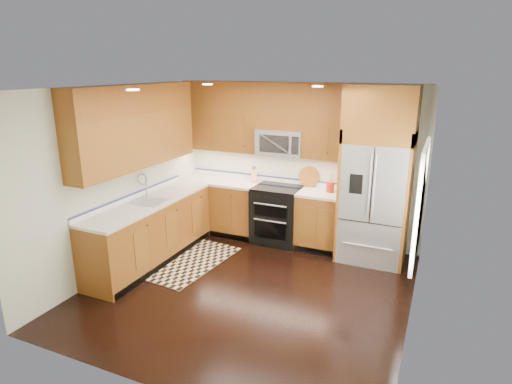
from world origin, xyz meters
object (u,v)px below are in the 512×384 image
at_px(refrigerator, 377,176).
at_px(rug, 188,261).
at_px(utensil_crock, 330,185).
at_px(range, 277,215).
at_px(knife_block, 254,175).

height_order(refrigerator, rug, refrigerator).
xyz_separation_m(refrigerator, utensil_crock, (-0.71, 0.12, -0.24)).
distance_m(refrigerator, utensil_crock, 0.76).
xyz_separation_m(range, knife_block, (-0.51, 0.20, 0.58)).
distance_m(rug, knife_block, 1.86).
bearing_deg(utensil_crock, knife_block, 175.37).
xyz_separation_m(range, refrigerator, (1.55, -0.04, 0.83)).
relative_size(range, rug, 0.61).
bearing_deg(rug, refrigerator, 32.09).
bearing_deg(rug, range, 59.07).
distance_m(knife_block, utensil_crock, 1.36).
bearing_deg(knife_block, rug, -106.61).
bearing_deg(rug, knife_block, 79.12).
bearing_deg(utensil_crock, refrigerator, -10.00).
bearing_deg(refrigerator, knife_block, 173.52).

